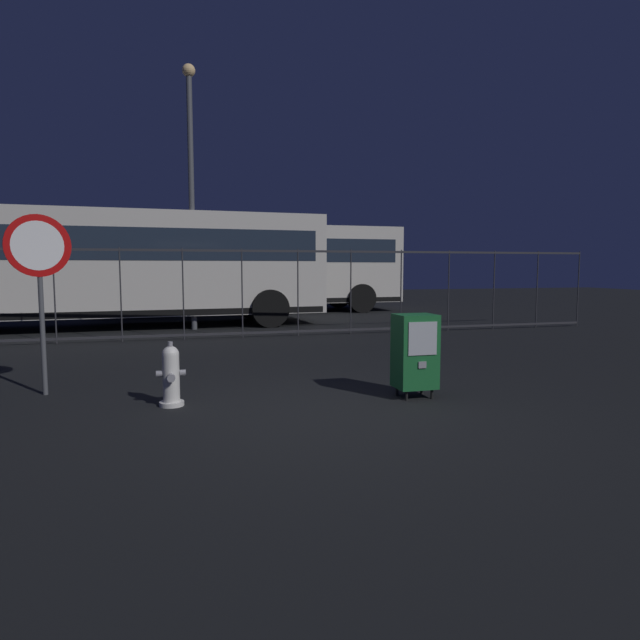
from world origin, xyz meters
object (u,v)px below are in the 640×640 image
object	(u,v)px
bus_near	(122,262)
bus_far	(251,264)
newspaper_box_primary	(415,351)
fire_hydrant	(171,376)
street_light_near_right	(191,177)
stop_sign	(39,266)

from	to	relation	value
bus_near	bus_far	distance (m)	5.54
newspaper_box_primary	bus_far	bearing A→B (deg)	90.28
fire_hydrant	street_light_near_right	distance (m)	8.62
bus_near	street_light_near_right	world-z (taller)	street_light_near_right
stop_sign	bus_near	size ratio (longest dim) A/B	0.21
fire_hydrant	stop_sign	distance (m)	2.19
stop_sign	newspaper_box_primary	bearing A→B (deg)	-16.85
bus_near	bus_far	size ratio (longest dim) A/B	1.00
newspaper_box_primary	street_light_near_right	world-z (taller)	street_light_near_right
newspaper_box_primary	street_light_near_right	size ratio (longest dim) A/B	0.16
stop_sign	bus_far	xyz separation A→B (m)	(4.33, 11.82, 0.11)
newspaper_box_primary	bus_far	xyz separation A→B (m)	(-0.06, 13.15, 1.14)
stop_sign	fire_hydrant	bearing A→B (deg)	-32.78
newspaper_box_primary	bus_near	xyz separation A→B (m)	(-4.02, 9.27, 1.14)
bus_near	bus_far	bearing A→B (deg)	41.72
stop_sign	bus_far	size ratio (longest dim) A/B	0.21
newspaper_box_primary	street_light_near_right	bearing A→B (deg)	105.30
fire_hydrant	stop_sign	world-z (taller)	stop_sign
bus_near	newspaper_box_primary	bearing A→B (deg)	-69.25
bus_near	bus_far	xyz separation A→B (m)	(3.96, 3.88, 0.00)
fire_hydrant	bus_near	distance (m)	9.09
newspaper_box_primary	stop_sign	bearing A→B (deg)	163.15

